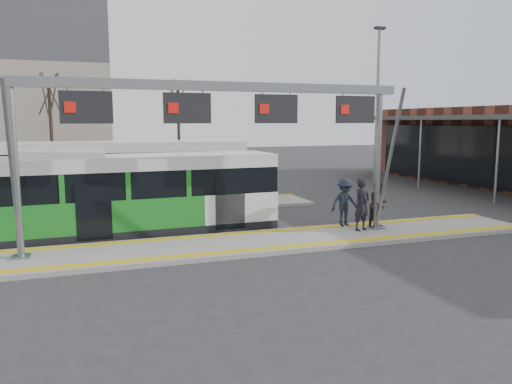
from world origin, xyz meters
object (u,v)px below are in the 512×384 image
(passenger_c, at_px, (345,202))
(gantry, at_px, (223,115))
(hero_bus, at_px, (118,195))
(passenger_b, at_px, (379,204))
(passenger_a, at_px, (362,204))

(passenger_c, bearing_deg, gantry, -172.11)
(hero_bus, height_order, passenger_b, hero_bus)
(passenger_a, bearing_deg, gantry, 161.91)
(gantry, relative_size, passenger_b, 7.46)
(passenger_a, height_order, passenger_b, passenger_a)
(gantry, bearing_deg, hero_bus, 137.87)
(gantry, distance_m, hero_bus, 5.14)
(hero_bus, bearing_deg, passenger_a, -21.29)
(hero_bus, height_order, passenger_c, hero_bus)
(passenger_c, bearing_deg, passenger_a, -77.87)
(gantry, relative_size, hero_bus, 1.13)
(passenger_a, distance_m, passenger_c, 0.89)
(passenger_a, bearing_deg, passenger_b, -1.58)
(gantry, bearing_deg, passenger_a, -0.61)
(gantry, height_order, passenger_c, gantry)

